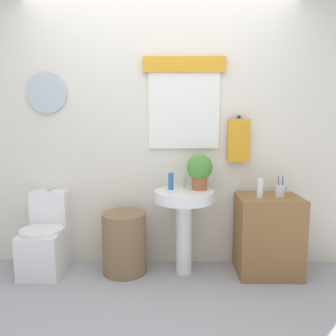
# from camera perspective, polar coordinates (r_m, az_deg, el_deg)

# --- Properties ---
(ground_plane) EXTENTS (8.00, 8.00, 0.00)m
(ground_plane) POSITION_cam_1_polar(r_m,az_deg,el_deg) (2.54, -2.30, -25.25)
(ground_plane) COLOR #A3A3A8
(back_wall) EXTENTS (4.40, 0.18, 2.60)m
(back_wall) POSITION_cam_1_polar(r_m,az_deg,el_deg) (3.28, -1.27, 6.39)
(back_wall) COLOR silver
(back_wall) RESTS_ON ground_plane
(toilet) EXTENTS (0.38, 0.51, 0.75)m
(toilet) POSITION_cam_1_polar(r_m,az_deg,el_deg) (3.42, -19.85, -11.44)
(toilet) COLOR white
(toilet) RESTS_ON ground_plane
(laundry_hamper) EXTENTS (0.40, 0.40, 0.56)m
(laundry_hamper) POSITION_cam_1_polar(r_m,az_deg,el_deg) (3.21, -7.35, -12.42)
(laundry_hamper) COLOR #846647
(laundry_hamper) RESTS_ON ground_plane
(pedestal_sink) EXTENTS (0.54, 0.54, 0.77)m
(pedestal_sink) POSITION_cam_1_polar(r_m,az_deg,el_deg) (3.08, 2.73, -7.16)
(pedestal_sink) COLOR white
(pedestal_sink) RESTS_ON ground_plane
(faucet) EXTENTS (0.03, 0.03, 0.10)m
(faucet) POSITION_cam_1_polar(r_m,az_deg,el_deg) (3.15, 2.69, -2.49)
(faucet) COLOR silver
(faucet) RESTS_ON pedestal_sink
(wooden_cabinet) EXTENTS (0.56, 0.44, 0.72)m
(wooden_cabinet) POSITION_cam_1_polar(r_m,az_deg,el_deg) (3.27, 16.51, -10.84)
(wooden_cabinet) COLOR olive
(wooden_cabinet) RESTS_ON ground_plane
(soap_bottle) EXTENTS (0.05, 0.05, 0.15)m
(soap_bottle) POSITION_cam_1_polar(r_m,az_deg,el_deg) (3.07, 0.49, -2.23)
(soap_bottle) COLOR #2D6BB7
(soap_bottle) RESTS_ON pedestal_sink
(potted_plant) EXTENTS (0.24, 0.24, 0.32)m
(potted_plant) POSITION_cam_1_polar(r_m,az_deg,el_deg) (3.08, 5.34, -0.24)
(potted_plant) COLOR #AD5B38
(potted_plant) RESTS_ON pedestal_sink
(lotion_bottle) EXTENTS (0.05, 0.05, 0.18)m
(lotion_bottle) POSITION_cam_1_polar(r_m,az_deg,el_deg) (3.09, 15.29, -3.28)
(lotion_bottle) COLOR white
(lotion_bottle) RESTS_ON wooden_cabinet
(toothbrush_cup) EXTENTS (0.08, 0.08, 0.19)m
(toothbrush_cup) POSITION_cam_1_polar(r_m,az_deg,el_deg) (3.21, 18.39, -3.65)
(toothbrush_cup) COLOR silver
(toothbrush_cup) RESTS_ON wooden_cabinet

